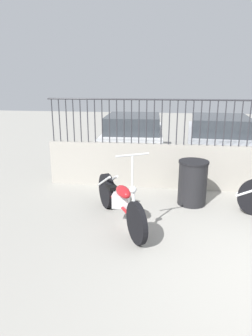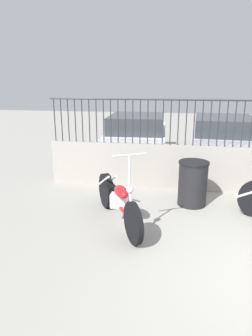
{
  "view_description": "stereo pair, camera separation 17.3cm",
  "coord_description": "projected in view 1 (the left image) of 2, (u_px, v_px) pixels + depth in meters",
  "views": [
    {
      "loc": [
        -1.49,
        -3.44,
        2.38
      ],
      "look_at": [
        -2.32,
        2.24,
        0.7
      ],
      "focal_mm": 32.0,
      "sensor_mm": 36.0,
      "label": 1
    },
    {
      "loc": [
        -1.32,
        -3.41,
        2.38
      ],
      "look_at": [
        -2.32,
        2.24,
        0.7
      ],
      "focal_mm": 32.0,
      "sensor_mm": 36.0,
      "label": 2
    }
  ],
  "objects": [
    {
      "name": "fence_railing",
      "position": [
        242.0,
        117.0,
        6.27
      ],
      "size": [
        8.5,
        0.04,
        0.99
      ],
      "color": "#2D2D33",
      "rests_on": "low_wall"
    },
    {
      "name": "motorcycle_red",
      "position": [
        118.0,
        199.0,
        5.22
      ],
      "size": [
        1.16,
        1.91,
        1.36
      ],
      "rotation": [
        0.0,
        0.0,
        -1.06
      ],
      "color": "black",
      "rests_on": "ground_plane"
    },
    {
      "name": "car_white",
      "position": [
        133.0,
        137.0,
        9.25
      ],
      "size": [
        1.93,
        4.24,
        1.39
      ],
      "rotation": [
        0.0,
        0.0,
        1.62
      ],
      "color": "black",
      "rests_on": "ground_plane"
    },
    {
      "name": "trash_bin",
      "position": [
        193.0,
        183.0,
        5.9
      ],
      "size": [
        0.58,
        0.58,
        0.89
      ],
      "color": "black",
      "rests_on": "ground_plane"
    },
    {
      "name": "car_silver",
      "position": [
        218.0,
        139.0,
        8.85
      ],
      "size": [
        2.0,
        4.49,
        1.4
      ],
      "rotation": [
        0.0,
        0.0,
        1.51
      ],
      "color": "black",
      "rests_on": "ground_plane"
    },
    {
      "name": "low_wall",
      "position": [
        236.0,
        169.0,
        6.59
      ],
      "size": [
        8.5,
        0.18,
        1.01
      ],
      "color": "#9E998E",
      "rests_on": "ground_plane"
    }
  ]
}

